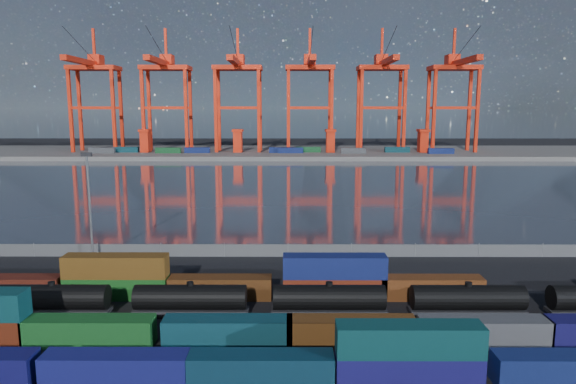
{
  "coord_description": "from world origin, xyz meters",
  "views": [
    {
      "loc": [
        0.28,
        -50.03,
        23.07
      ],
      "look_at": [
        0.0,
        30.0,
        10.0
      ],
      "focal_mm": 32.0,
      "sensor_mm": 36.0,
      "label": 1
    }
  ],
  "objects": [
    {
      "name": "ground",
      "position": [
        0.0,
        0.0,
        0.0
      ],
      "size": [
        700.0,
        700.0,
        0.0
      ],
      "primitive_type": "plane",
      "color": "black",
      "rests_on": "ground"
    },
    {
      "name": "harbor_water",
      "position": [
        0.0,
        105.0,
        0.01
      ],
      "size": [
        700.0,
        700.0,
        0.0
      ],
      "primitive_type": "plane",
      "color": "#2C3440",
      "rests_on": "ground"
    },
    {
      "name": "far_quay",
      "position": [
        0.0,
        210.0,
        1.0
      ],
      "size": [
        700.0,
        70.0,
        2.0
      ],
      "primitive_type": "cube",
      "color": "#514F4C",
      "rests_on": "ground"
    },
    {
      "name": "distant_mountains",
      "position": [
        63.02,
        1600.0,
        220.29
      ],
      "size": [
        2470.0,
        1100.0,
        520.0
      ],
      "color": "#1E2630",
      "rests_on": "ground"
    },
    {
      "name": "container_row_south",
      "position": [
        -21.43,
        -9.67,
        2.22
      ],
      "size": [
        139.34,
        2.5,
        5.32
      ],
      "color": "#46484B",
      "rests_on": "ground"
    },
    {
      "name": "container_row_mid",
      "position": [
        -19.52,
        -2.45,
        1.83
      ],
      "size": [
        129.26,
        2.58,
        5.5
      ],
      "color": "#393C3E",
      "rests_on": "ground"
    },
    {
      "name": "container_row_north",
      "position": [
        -10.07,
        10.15,
        2.04
      ],
      "size": [
        129.12,
        2.56,
        5.45
      ],
      "color": "navy",
      "rests_on": "ground"
    },
    {
      "name": "tanker_string",
      "position": [
        12.42,
        4.63,
        1.99
      ],
      "size": [
        121.44,
        2.78,
        3.98
      ],
      "color": "black",
      "rests_on": "ground"
    },
    {
      "name": "waterfront_fence",
      "position": [
        -0.0,
        28.0,
        1.0
      ],
      "size": [
        160.12,
        0.12,
        2.2
      ],
      "color": "#595B5E",
      "rests_on": "ground"
    },
    {
      "name": "yard_light_mast",
      "position": [
        -30.0,
        26.0,
        9.3
      ],
      "size": [
        1.6,
        0.4,
        16.6
      ],
      "color": "slate",
      "rests_on": "ground"
    },
    {
      "name": "gantry_cranes",
      "position": [
        -7.5,
        203.37,
        37.57
      ],
      "size": [
        198.57,
        45.26,
        61.29
      ],
      "color": "red",
      "rests_on": "ground"
    },
    {
      "name": "quay_containers",
      "position": [
        -11.0,
        195.46,
        3.3
      ],
      "size": [
        172.58,
        10.99,
        2.6
      ],
      "color": "navy",
      "rests_on": "far_quay"
    },
    {
      "name": "straddle_carriers",
      "position": [
        -2.5,
        200.0,
        7.82
      ],
      "size": [
        140.0,
        7.0,
        11.1
      ],
      "color": "red",
      "rests_on": "far_quay"
    }
  ]
}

